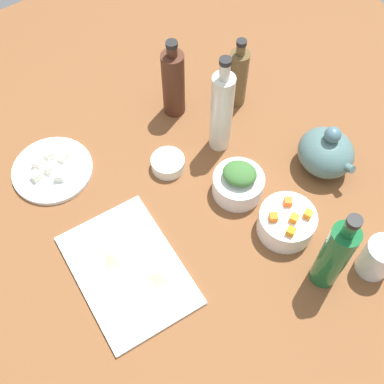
# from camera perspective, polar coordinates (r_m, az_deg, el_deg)

# --- Properties ---
(tabletop) EXTENTS (1.90, 1.90, 0.03)m
(tabletop) POSITION_cam_1_polar(r_m,az_deg,el_deg) (1.22, 0.00, -1.61)
(tabletop) COLOR brown
(tabletop) RESTS_ON ground
(cutting_board) EXTENTS (0.33, 0.24, 0.01)m
(cutting_board) POSITION_cam_1_polar(r_m,az_deg,el_deg) (1.13, -7.41, -8.94)
(cutting_board) COLOR white
(cutting_board) RESTS_ON tabletop
(plate_tofu) EXTENTS (0.20, 0.20, 0.01)m
(plate_tofu) POSITION_cam_1_polar(r_m,az_deg,el_deg) (1.30, -15.86, 2.47)
(plate_tofu) COLOR white
(plate_tofu) RESTS_ON tabletop
(bowl_greens) EXTENTS (0.13, 0.13, 0.06)m
(bowl_greens) POSITION_cam_1_polar(r_m,az_deg,el_deg) (1.20, 5.36, 0.85)
(bowl_greens) COLOR white
(bowl_greens) RESTS_ON tabletop
(bowl_carrots) EXTENTS (0.13, 0.13, 0.06)m
(bowl_carrots) POSITION_cam_1_polar(r_m,az_deg,el_deg) (1.16, 10.89, -3.50)
(bowl_carrots) COLOR white
(bowl_carrots) RESTS_ON tabletop
(bowl_small_side) EXTENTS (0.09, 0.09, 0.03)m
(bowl_small_side) POSITION_cam_1_polar(r_m,az_deg,el_deg) (1.25, -2.81, 3.34)
(bowl_small_side) COLOR white
(bowl_small_side) RESTS_ON tabletop
(teapot) EXTENTS (0.16, 0.13, 0.15)m
(teapot) POSITION_cam_1_polar(r_m,az_deg,el_deg) (1.26, 15.29, 4.47)
(teapot) COLOR #4B6D6C
(teapot) RESTS_ON tabletop
(bottle_0) EXTENTS (0.06, 0.06, 0.24)m
(bottle_0) POSITION_cam_1_polar(r_m,az_deg,el_deg) (1.31, -2.18, 12.54)
(bottle_0) COLOR #472517
(bottle_0) RESTS_ON tabletop
(bottle_1) EXTENTS (0.06, 0.06, 0.26)m
(bottle_1) POSITION_cam_1_polar(r_m,az_deg,el_deg) (1.06, 16.19, -7.04)
(bottle_1) COLOR #175C2D
(bottle_1) RESTS_ON tabletop
(bottle_2) EXTENTS (0.05, 0.05, 0.21)m
(bottle_2) POSITION_cam_1_polar(r_m,az_deg,el_deg) (1.34, 5.34, 13.14)
(bottle_2) COLOR brown
(bottle_2) RESTS_ON tabletop
(bottle_3) EXTENTS (0.06, 0.06, 0.29)m
(bottle_3) POSITION_cam_1_polar(r_m,az_deg,el_deg) (1.21, 3.45, 9.31)
(bottle_3) COLOR beige
(bottle_3) RESTS_ON tabletop
(drinking_glass_0) EXTENTS (0.07, 0.07, 0.10)m
(drinking_glass_0) POSITION_cam_1_polar(r_m,az_deg,el_deg) (1.16, 20.75, -7.16)
(drinking_glass_0) COLOR white
(drinking_glass_0) RESTS_ON tabletop
(carrot_cube_0) EXTENTS (0.02, 0.02, 0.02)m
(carrot_cube_0) POSITION_cam_1_polar(r_m,az_deg,el_deg) (1.14, 13.31, -2.53)
(carrot_cube_0) COLOR orange
(carrot_cube_0) RESTS_ON bowl_carrots
(carrot_cube_1) EXTENTS (0.02, 0.02, 0.02)m
(carrot_cube_1) POSITION_cam_1_polar(r_m,az_deg,el_deg) (1.11, 11.38, -4.53)
(carrot_cube_1) COLOR orange
(carrot_cube_1) RESTS_ON bowl_carrots
(carrot_cube_2) EXTENTS (0.03, 0.03, 0.02)m
(carrot_cube_2) POSITION_cam_1_polar(r_m,az_deg,el_deg) (1.14, 11.08, -1.12)
(carrot_cube_2) COLOR orange
(carrot_cube_2) RESTS_ON bowl_carrots
(carrot_cube_3) EXTENTS (0.02, 0.02, 0.02)m
(carrot_cube_3) POSITION_cam_1_polar(r_m,az_deg,el_deg) (1.12, 9.43, -2.91)
(carrot_cube_3) COLOR orange
(carrot_cube_3) RESTS_ON bowl_carrots
(carrot_cube_4) EXTENTS (0.02, 0.02, 0.02)m
(carrot_cube_4) POSITION_cam_1_polar(r_m,az_deg,el_deg) (1.12, 11.74, -3.01)
(carrot_cube_4) COLOR orange
(carrot_cube_4) RESTS_ON bowl_carrots
(chopped_greens_mound) EXTENTS (0.11, 0.11, 0.04)m
(chopped_greens_mound) POSITION_cam_1_polar(r_m,az_deg,el_deg) (1.16, 5.55, 2.13)
(chopped_greens_mound) COLOR #396930
(chopped_greens_mound) RESTS_ON bowl_greens
(tofu_cube_0) EXTENTS (0.02, 0.02, 0.02)m
(tofu_cube_0) POSITION_cam_1_polar(r_m,az_deg,el_deg) (1.28, -17.66, 1.80)
(tofu_cube_0) COLOR #E8EECD
(tofu_cube_0) RESTS_ON plate_tofu
(tofu_cube_1) EXTENTS (0.03, 0.03, 0.02)m
(tofu_cube_1) POSITION_cam_1_polar(r_m,az_deg,el_deg) (1.26, -15.20, 1.77)
(tofu_cube_1) COLOR silver
(tofu_cube_1) RESTS_ON plate_tofu
(tofu_cube_2) EXTENTS (0.03, 0.03, 0.02)m
(tofu_cube_2) POSITION_cam_1_polar(r_m,az_deg,el_deg) (1.30, -17.52, 3.22)
(tofu_cube_2) COLOR white
(tofu_cube_2) RESTS_ON plate_tofu
(tofu_cube_3) EXTENTS (0.03, 0.03, 0.02)m
(tofu_cube_3) POSITION_cam_1_polar(r_m,az_deg,el_deg) (1.28, -16.28, 2.64)
(tofu_cube_3) COLOR white
(tofu_cube_3) RESTS_ON plate_tofu
(tofu_cube_4) EXTENTS (0.03, 0.03, 0.02)m
(tofu_cube_4) POSITION_cam_1_polar(r_m,az_deg,el_deg) (1.30, -14.75, 4.01)
(tofu_cube_4) COLOR white
(tofu_cube_4) RESTS_ON plate_tofu
(tofu_cube_5) EXTENTS (0.02, 0.02, 0.02)m
(tofu_cube_5) POSITION_cam_1_polar(r_m,az_deg,el_deg) (1.31, -16.22, 4.26)
(tofu_cube_5) COLOR white
(tofu_cube_5) RESTS_ON plate_tofu
(dumpling_0) EXTENTS (0.06, 0.06, 0.02)m
(dumpling_0) POSITION_cam_1_polar(r_m,az_deg,el_deg) (1.10, -8.14, -10.41)
(dumpling_0) COLOR beige
(dumpling_0) RESTS_ON cutting_board
(dumpling_1) EXTENTS (0.06, 0.06, 0.03)m
(dumpling_1) POSITION_cam_1_polar(r_m,az_deg,el_deg) (1.10, -3.77, -9.74)
(dumpling_1) COLOR beige
(dumpling_1) RESTS_ON cutting_board
(dumpling_2) EXTENTS (0.05, 0.06, 0.03)m
(dumpling_2) POSITION_cam_1_polar(r_m,az_deg,el_deg) (1.12, -9.28, -7.54)
(dumpling_2) COLOR beige
(dumpling_2) RESTS_ON cutting_board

